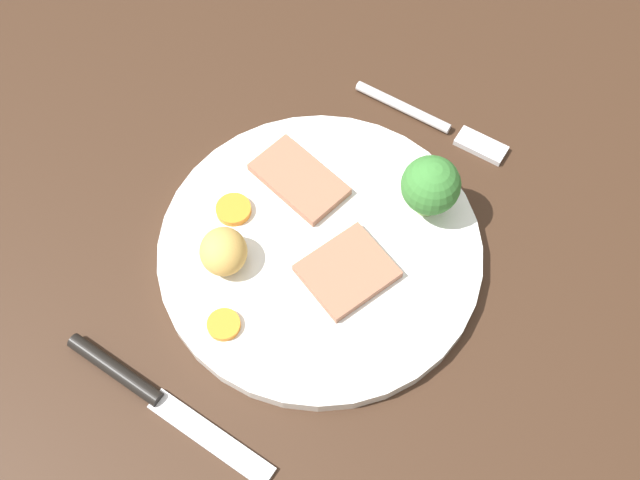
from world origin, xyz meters
TOP-DOWN VIEW (x-y plane):
  - dining_table at (0.00, 0.00)cm, footprint 120.00×84.00cm
  - dinner_plate at (-0.82, 2.13)cm, footprint 26.24×26.24cm
  - meat_slice_main at (-0.47, 5.29)cm, footprint 8.07×7.52cm
  - meat_slice_under at (-4.87, -2.78)cm, footprint 5.95×8.64cm
  - roast_potato_left at (4.52, -3.32)cm, footprint 5.51×5.48cm
  - carrot_coin_front at (0.55, -5.55)cm, footprint 2.90×2.90cm
  - carrot_coin_back at (9.00, 0.43)cm, footprint 2.56×2.56cm
  - broccoli_floret at (-8.72, 7.31)cm, footprint 4.78×4.78cm
  - fork at (-17.45, 3.08)cm, footprint 2.19×15.30cm
  - knife at (16.15, -1.57)cm, footprint 1.85×18.52cm

SIDE VIEW (x-z plane):
  - dining_table at x=0.00cm, z-range 0.00..3.60cm
  - fork at x=-17.45cm, z-range 3.54..4.44cm
  - knife at x=16.15cm, z-range 3.45..4.65cm
  - dinner_plate at x=-0.82cm, z-range 3.60..5.00cm
  - carrot_coin_back at x=9.00cm, z-range 5.00..5.53cm
  - carrot_coin_front at x=0.55cm, z-range 5.00..5.63cm
  - meat_slice_main at x=-0.47cm, z-range 5.00..5.80cm
  - meat_slice_under at x=-4.87cm, z-range 5.00..5.80cm
  - roast_potato_left at x=4.52cm, z-range 5.00..8.19cm
  - broccoli_floret at x=-8.72cm, z-range 5.39..11.21cm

